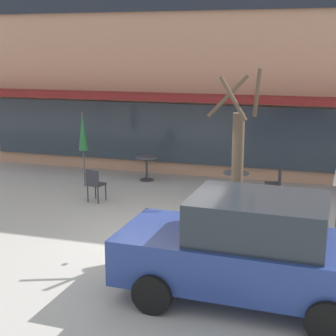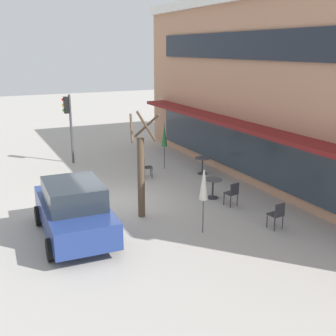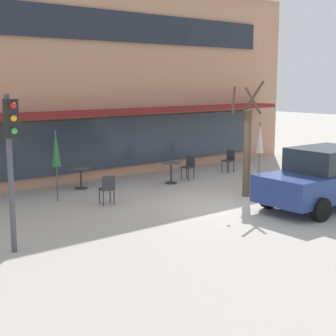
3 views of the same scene
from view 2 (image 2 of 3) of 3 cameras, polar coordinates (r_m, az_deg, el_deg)
The scene contains 12 objects.
ground_plane at distance 15.73m, azimuth -7.58°, elevation -4.86°, with size 80.00×80.00×0.00m, color #ADA8A0.
building_facade at distance 20.16m, azimuth 20.45°, elevation 10.34°, with size 19.50×9.10×7.85m.
cafe_table_near_wall at distance 16.13m, azimuth 6.09°, elevation -2.33°, with size 0.70×0.70×0.76m.
cafe_table_streetside at distance 19.21m, azimuth 4.69°, elevation 0.69°, with size 0.70×0.70×0.76m.
patio_umbrella_green_folded at distance 19.72m, azimuth -0.51°, elevation 4.47°, with size 0.28×0.28×2.20m.
patio_umbrella_cream_folded at distance 12.76m, azimuth 4.88°, elevation -2.02°, with size 0.28×0.28×2.20m.
cafe_chair_0 at distance 13.77m, azimuth 14.56°, elevation -6.01°, with size 0.44×0.44×0.89m.
cafe_chair_1 at distance 15.41m, azimuth 8.72°, elevation -3.28°, with size 0.47×0.47×0.89m.
cafe_chair_2 at distance 18.61m, azimuth -3.02°, elevation 0.25°, with size 0.48×0.48×0.89m.
parked_sedan at distance 13.01m, azimuth -12.63°, elevation -5.51°, with size 4.26×2.14×1.76m.
street_tree at distance 14.03m, azimuth -3.66°, elevation -0.51°, with size 1.14×1.08×3.69m.
traffic_light_pole at distance 21.20m, azimuth -13.33°, elevation 6.69°, with size 0.26×0.44×3.40m.
Camera 2 is at (14.04, -4.40, 5.55)m, focal length 45.00 mm.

